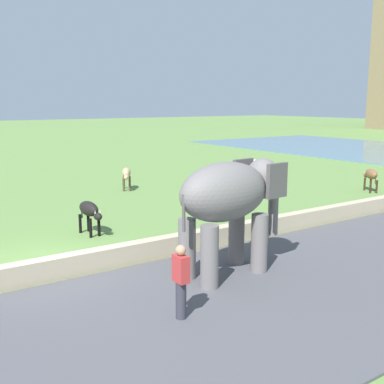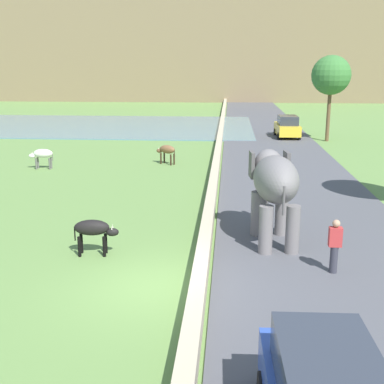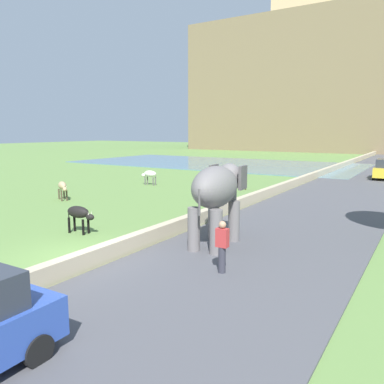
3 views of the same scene
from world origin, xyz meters
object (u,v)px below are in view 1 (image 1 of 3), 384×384
at_px(cow_brown, 371,175).
at_px(cow_tan, 126,174).
at_px(person_beside_elephant, 181,281).
at_px(elephant, 231,198).
at_px(cow_white, 251,164).
at_px(cow_black, 90,211).

xyz_separation_m(cow_brown, cow_tan, (-7.31, -9.96, 0.00)).
bearing_deg(cow_tan, person_beside_elephant, -22.39).
distance_m(elephant, cow_tan, 12.99).
distance_m(elephant, cow_white, 16.58).
bearing_deg(cow_white, person_beside_elephant, -45.38).
relative_size(elephant, person_beside_elephant, 2.17).
height_order(elephant, cow_brown, elephant).
distance_m(cow_black, cow_white, 14.34).
height_order(cow_black, cow_brown, same).
xyz_separation_m(cow_black, cow_white, (-6.44, 12.82, 0.00)).
xyz_separation_m(person_beside_elephant, cow_brown, (-6.73, 15.74, -0.04)).
distance_m(cow_tan, cow_white, 8.02).
bearing_deg(elephant, person_beside_elephant, -58.71).
xyz_separation_m(elephant, cow_white, (-12.08, 11.28, -1.20)).
bearing_deg(elephant, cow_tan, 165.34).
bearing_deg(person_beside_elephant, cow_brown, 113.13).
bearing_deg(cow_brown, cow_white, -164.20).
bearing_deg(cow_tan, elephant, -14.66).
bearing_deg(cow_black, elephant, 15.21).
bearing_deg(cow_white, cow_tan, -93.04).
xyz_separation_m(elephant, cow_tan, (-12.51, 3.27, -1.20)).
height_order(person_beside_elephant, cow_black, person_beside_elephant).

